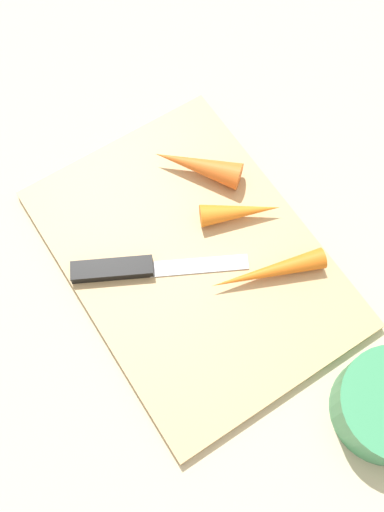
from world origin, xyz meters
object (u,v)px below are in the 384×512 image
(cutting_board, at_px, (192,258))
(knife, at_px, (124,268))
(carrot_longest, at_px, (268,272))
(carrot_medium, at_px, (197,165))
(carrot_shortest, at_px, (240,212))

(cutting_board, distance_m, knife, 0.08)
(carrot_longest, distance_m, carrot_medium, 0.15)
(carrot_shortest, height_order, carrot_medium, carrot_medium)
(cutting_board, xyz_separation_m, carrot_shortest, (-0.01, 0.07, 0.02))
(cutting_board, xyz_separation_m, carrot_medium, (-0.09, 0.06, 0.02))
(carrot_shortest, bearing_deg, carrot_medium, 122.57)
(knife, height_order, carrot_longest, carrot_longest)
(carrot_longest, bearing_deg, knife, -17.37)
(carrot_medium, bearing_deg, carrot_longest, 137.63)
(cutting_board, height_order, knife, knife)
(knife, bearing_deg, carrot_longest, -7.49)
(carrot_shortest, bearing_deg, knife, -159.81)
(carrot_longest, xyz_separation_m, carrot_shortest, (-0.08, 0.02, 0.00))
(cutting_board, relative_size, carrot_longest, 2.82)
(knife, relative_size, carrot_longest, 1.46)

